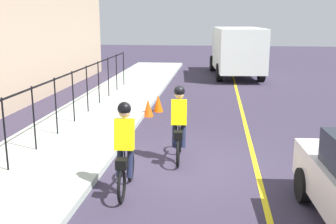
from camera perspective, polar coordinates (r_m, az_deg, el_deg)
ground_plane at (r=9.55m, az=2.64°, el=-7.54°), size 80.00×80.00×0.00m
lane_line_centre at (r=9.58m, az=12.32°, el=-7.77°), size 36.00×0.12×0.01m
sidewalk at (r=10.32m, az=-16.65°, el=-6.05°), size 40.00×3.20×0.15m
iron_fence at (r=11.05m, az=-16.94°, el=1.72°), size 18.26×0.04×1.60m
cyclist_lead at (r=9.61m, az=1.56°, el=-1.69°), size 1.71×0.38×1.83m
cyclist_follow at (r=7.89m, az=-6.06°, el=-5.13°), size 1.71×0.38×1.83m
box_truck_background at (r=23.72m, az=9.57°, el=8.66°), size 6.90×3.04×2.78m
traffic_cone_near at (r=14.08m, az=-2.80°, el=0.58°), size 0.36×0.36×0.60m
traffic_cone_far at (r=14.78m, az=-1.39°, el=1.23°), size 0.36×0.36×0.61m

